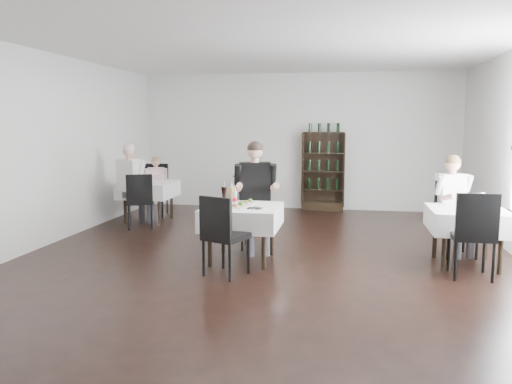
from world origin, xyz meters
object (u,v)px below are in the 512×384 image
main_table (242,217)px  potted_tree (253,187)px  wine_shelf (323,172)px  diner_main (256,188)px

main_table → potted_tree: 4.25m
wine_shelf → diner_main: (-0.82, -3.73, 0.11)m
wine_shelf → diner_main: bearing=-102.4°
wine_shelf → main_table: 4.41m
main_table → diner_main: 0.67m
main_table → diner_main: size_ratio=0.63×
potted_tree → diner_main: bearing=-78.8°
potted_tree → diner_main: diner_main is taller
wine_shelf → potted_tree: wine_shelf is taller
main_table → diner_main: bearing=82.1°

